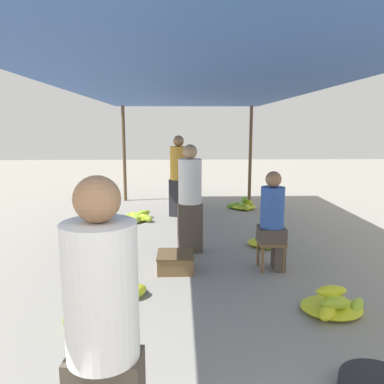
{
  "coord_description": "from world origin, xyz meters",
  "views": [
    {
      "loc": [
        -0.18,
        -1.18,
        1.82
      ],
      "look_at": [
        0.0,
        4.6,
        0.81
      ],
      "focal_mm": 35.0,
      "sensor_mm": 36.0,
      "label": 1
    }
  ],
  "objects_px": {
    "vendor_foreground": "(103,339)",
    "banana_pile_left_2": "(138,217)",
    "banana_pile_right_0": "(242,205)",
    "banana_pile_right_2": "(334,305)",
    "shopper_walking_far": "(190,197)",
    "vendor_seated": "(273,220)",
    "crate_near": "(176,262)",
    "banana_pile_left_1": "(122,287)",
    "banana_pile_right_1": "(266,241)",
    "banana_pile_left_0": "(89,320)",
    "stool": "(271,246)",
    "shopper_walking_mid": "(179,175)"
  },
  "relations": [
    {
      "from": "stool",
      "to": "crate_near",
      "type": "height_order",
      "value": "stool"
    },
    {
      "from": "shopper_walking_far",
      "to": "shopper_walking_mid",
      "type": "bearing_deg",
      "value": 94.31
    },
    {
      "from": "banana_pile_left_1",
      "to": "crate_near",
      "type": "relative_size",
      "value": 1.21
    },
    {
      "from": "banana_pile_left_0",
      "to": "banana_pile_left_1",
      "type": "bearing_deg",
      "value": 72.37
    },
    {
      "from": "banana_pile_left_0",
      "to": "banana_pile_right_0",
      "type": "height_order",
      "value": "banana_pile_right_0"
    },
    {
      "from": "vendor_seated",
      "to": "shopper_walking_far",
      "type": "height_order",
      "value": "shopper_walking_far"
    },
    {
      "from": "stool",
      "to": "shopper_walking_mid",
      "type": "relative_size",
      "value": 0.23
    },
    {
      "from": "banana_pile_right_1",
      "to": "stool",
      "type": "bearing_deg",
      "value": -99.24
    },
    {
      "from": "stool",
      "to": "shopper_walking_mid",
      "type": "distance_m",
      "value": 3.24
    },
    {
      "from": "vendor_foreground",
      "to": "banana_pile_right_0",
      "type": "bearing_deg",
      "value": 74.98
    },
    {
      "from": "banana_pile_left_0",
      "to": "banana_pile_right_1",
      "type": "bearing_deg",
      "value": 46.94
    },
    {
      "from": "banana_pile_left_0",
      "to": "banana_pile_right_1",
      "type": "height_order",
      "value": "banana_pile_right_1"
    },
    {
      "from": "crate_near",
      "to": "vendor_foreground",
      "type": "bearing_deg",
      "value": -95.81
    },
    {
      "from": "banana_pile_right_1",
      "to": "shopper_walking_mid",
      "type": "distance_m",
      "value": 2.53
    },
    {
      "from": "banana_pile_left_1",
      "to": "banana_pile_right_1",
      "type": "distance_m",
      "value": 2.58
    },
    {
      "from": "stool",
      "to": "vendor_foreground",
      "type": "bearing_deg",
      "value": -117.35
    },
    {
      "from": "vendor_seated",
      "to": "banana_pile_left_0",
      "type": "bearing_deg",
      "value": -146.32
    },
    {
      "from": "stool",
      "to": "crate_near",
      "type": "relative_size",
      "value": 0.81
    },
    {
      "from": "vendor_seated",
      "to": "crate_near",
      "type": "distance_m",
      "value": 1.36
    },
    {
      "from": "shopper_walking_mid",
      "to": "shopper_walking_far",
      "type": "distance_m",
      "value": 2.26
    },
    {
      "from": "banana_pile_right_1",
      "to": "shopper_walking_mid",
      "type": "xyz_separation_m",
      "value": [
        -1.35,
        1.99,
        0.79
      ]
    },
    {
      "from": "stool",
      "to": "crate_near",
      "type": "bearing_deg",
      "value": -179.7
    },
    {
      "from": "banana_pile_right_1",
      "to": "shopper_walking_far",
      "type": "distance_m",
      "value": 1.42
    },
    {
      "from": "crate_near",
      "to": "shopper_walking_far",
      "type": "xyz_separation_m",
      "value": [
        0.2,
        0.72,
        0.71
      ]
    },
    {
      "from": "banana_pile_left_2",
      "to": "crate_near",
      "type": "distance_m",
      "value": 2.73
    },
    {
      "from": "stool",
      "to": "banana_pile_right_0",
      "type": "xyz_separation_m",
      "value": [
        0.23,
        3.61,
        -0.23
      ]
    },
    {
      "from": "crate_near",
      "to": "banana_pile_left_2",
      "type": "bearing_deg",
      "value": 106.34
    },
    {
      "from": "banana_pile_left_1",
      "to": "vendor_seated",
      "type": "bearing_deg",
      "value": 20.98
    },
    {
      "from": "banana_pile_right_0",
      "to": "banana_pile_left_2",
      "type": "bearing_deg",
      "value": -156.03
    },
    {
      "from": "banana_pile_left_2",
      "to": "shopper_walking_far",
      "type": "relative_size",
      "value": 0.44
    },
    {
      "from": "stool",
      "to": "banana_pile_left_0",
      "type": "xyz_separation_m",
      "value": [
        -2.02,
        -1.35,
        -0.25
      ]
    },
    {
      "from": "vendor_foreground",
      "to": "banana_pile_left_1",
      "type": "distance_m",
      "value": 2.4
    },
    {
      "from": "vendor_foreground",
      "to": "crate_near",
      "type": "relative_size",
      "value": 3.44
    },
    {
      "from": "vendor_foreground",
      "to": "banana_pile_right_0",
      "type": "height_order",
      "value": "vendor_foreground"
    },
    {
      "from": "vendor_seated",
      "to": "banana_pile_left_0",
      "type": "relative_size",
      "value": 2.48
    },
    {
      "from": "crate_near",
      "to": "shopper_walking_far",
      "type": "relative_size",
      "value": 0.3
    },
    {
      "from": "stool",
      "to": "banana_pile_right_1",
      "type": "xyz_separation_m",
      "value": [
        0.16,
        0.97,
        -0.23
      ]
    },
    {
      "from": "banana_pile_left_1",
      "to": "shopper_walking_mid",
      "type": "bearing_deg",
      "value": 80.48
    },
    {
      "from": "vendor_foreground",
      "to": "banana_pile_left_2",
      "type": "distance_m",
      "value": 5.65
    },
    {
      "from": "vendor_foreground",
      "to": "banana_pile_right_2",
      "type": "distance_m",
      "value": 2.68
    },
    {
      "from": "banana_pile_right_1",
      "to": "vendor_seated",
      "type": "bearing_deg",
      "value": -98.22
    },
    {
      "from": "banana_pile_left_0",
      "to": "shopper_walking_far",
      "type": "relative_size",
      "value": 0.33
    },
    {
      "from": "banana_pile_right_2",
      "to": "shopper_walking_far",
      "type": "relative_size",
      "value": 0.44
    },
    {
      "from": "banana_pile_left_1",
      "to": "banana_pile_left_0",
      "type": "bearing_deg",
      "value": -107.63
    },
    {
      "from": "vendor_seated",
      "to": "banana_pile_left_2",
      "type": "distance_m",
      "value": 3.36
    },
    {
      "from": "banana_pile_left_2",
      "to": "banana_pile_right_2",
      "type": "relative_size",
      "value": 1.01
    },
    {
      "from": "banana_pile_right_0",
      "to": "banana_pile_right_2",
      "type": "height_order",
      "value": "banana_pile_right_2"
    },
    {
      "from": "banana_pile_left_2",
      "to": "banana_pile_right_2",
      "type": "distance_m",
      "value": 4.48
    },
    {
      "from": "stool",
      "to": "banana_pile_left_0",
      "type": "relative_size",
      "value": 0.74
    },
    {
      "from": "banana_pile_left_0",
      "to": "banana_pile_right_2",
      "type": "height_order",
      "value": "banana_pile_right_2"
    }
  ]
}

